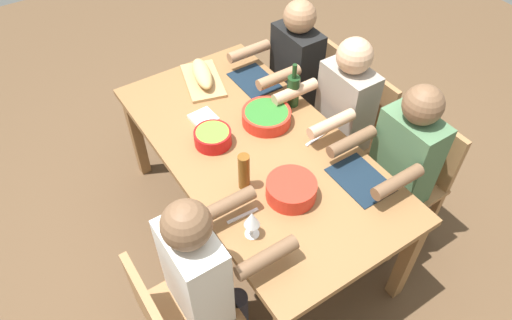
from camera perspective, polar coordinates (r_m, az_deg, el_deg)
ground_plane at (r=3.20m, az=0.00°, el=-7.76°), size 8.00×8.00×0.00m
dining_table at (r=2.69m, az=0.00°, el=0.46°), size 1.85×0.96×0.74m
chair_far_center at (r=3.20m, az=12.12°, el=3.94°), size 0.40×0.40×0.85m
diner_far_center at (r=2.96m, az=10.12°, el=5.71°), size 0.41×0.53×1.20m
chair_far_left at (r=3.47m, az=6.53°, el=8.76°), size 0.40×0.40×0.85m
diner_far_left at (r=3.25m, az=4.26°, el=10.69°), size 0.41×0.53×1.20m
chair_far_right at (r=2.98m, az=18.56°, el=-1.71°), size 0.40×0.40×0.85m
diner_far_right at (r=2.72m, az=17.01°, el=-0.32°), size 0.41×0.53×1.20m
chair_near_right at (r=2.37m, az=-9.97°, el=-17.92°), size 0.40×0.40×0.85m
diner_near_right at (r=2.21m, az=-6.34°, el=-13.33°), size 0.41×0.53×1.20m
serving_bowl_pasta at (r=2.36m, az=4.31°, el=-3.49°), size 0.26×0.26×0.10m
serving_bowl_greens at (r=2.75m, az=1.27°, el=5.37°), size 0.29×0.29×0.08m
serving_bowl_salad at (r=2.63m, az=-5.28°, el=2.85°), size 0.21×0.21×0.09m
cutting_board at (r=3.09m, az=-6.46°, el=9.56°), size 0.44×0.32×0.02m
bread_loaf at (r=3.06m, az=-6.54°, el=10.38°), size 0.34×0.19×0.09m
wine_bottle at (r=2.84m, az=4.54°, el=8.47°), size 0.08×0.08×0.29m
beer_bottle at (r=2.35m, az=-1.47°, el=-1.43°), size 0.06×0.06×0.22m
wine_glass at (r=2.16m, az=-0.50°, el=-7.26°), size 0.08×0.08×0.17m
fork_far_center at (r=2.69m, az=7.36°, el=2.59°), size 0.04×0.17×0.01m
placemat_far_left at (r=3.08m, az=-0.22°, el=9.62°), size 0.32×0.23×0.01m
placemat_far_right at (r=2.52m, az=12.56°, el=-2.34°), size 0.32×0.23×0.01m
fork_near_right at (r=2.31m, az=-1.63°, el=-6.78°), size 0.03×0.17×0.01m
napkin_stack at (r=2.80m, az=-6.41°, el=5.07°), size 0.15×0.15×0.02m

